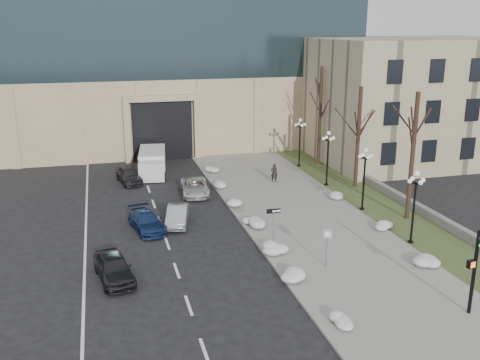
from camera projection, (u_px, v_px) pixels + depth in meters
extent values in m
plane|color=black|center=(327.00, 308.00, 26.02)|extent=(160.00, 160.00, 0.00)
cube|color=gray|center=(294.00, 209.00, 39.86)|extent=(9.00, 40.00, 0.12)
cube|color=gray|center=(236.00, 214.00, 38.74)|extent=(0.30, 40.00, 0.14)
cube|color=#324120|center=(373.00, 202.00, 41.47)|extent=(4.00, 40.00, 0.10)
cube|color=gray|center=(383.00, 189.00, 43.73)|extent=(0.50, 30.00, 0.70)
cube|color=tan|center=(169.00, 106.00, 63.36)|extent=(40.00, 20.00, 8.00)
cube|color=black|center=(161.00, 129.00, 54.80)|extent=(6.00, 2.50, 6.00)
cube|color=tan|center=(161.00, 98.00, 52.58)|extent=(7.50, 0.60, 0.60)
cube|color=tan|center=(127.00, 133.00, 52.63)|extent=(0.60, 0.60, 6.00)
cube|color=tan|center=(197.00, 130.00, 54.37)|extent=(0.60, 0.60, 6.00)
cube|color=tan|center=(415.00, 97.00, 55.76)|extent=(22.00, 18.00, 12.00)
cube|color=black|center=(388.00, 154.00, 46.41)|extent=(1.40, 0.25, 2.00)
cube|color=black|center=(429.00, 151.00, 47.40)|extent=(1.40, 0.25, 2.00)
cube|color=black|center=(467.00, 148.00, 48.39)|extent=(1.40, 0.25, 2.00)
cube|color=black|center=(391.00, 114.00, 45.43)|extent=(1.40, 0.25, 2.00)
cube|color=black|center=(433.00, 112.00, 46.42)|extent=(1.40, 0.25, 2.00)
cube|color=black|center=(472.00, 110.00, 47.41)|extent=(1.40, 0.25, 2.00)
cube|color=black|center=(395.00, 72.00, 44.45)|extent=(1.40, 0.25, 2.00)
cube|color=black|center=(437.00, 71.00, 45.44)|extent=(1.40, 0.25, 2.00)
cube|color=black|center=(477.00, 70.00, 46.43)|extent=(1.40, 0.25, 2.00)
imported|color=black|center=(114.00, 268.00, 28.72)|extent=(2.38, 4.40, 1.42)
imported|color=#9FA3A7|center=(177.00, 215.00, 36.79)|extent=(2.22, 4.13, 1.29)
imported|color=navy|center=(147.00, 221.00, 35.75)|extent=(2.52, 4.52, 1.24)
imported|color=silver|center=(195.00, 187.00, 43.23)|extent=(2.51, 4.72, 1.26)
imported|color=#2D2C31|center=(129.00, 175.00, 46.47)|extent=(2.37, 4.38, 1.42)
imported|color=black|center=(274.00, 173.00, 46.23)|extent=(0.69, 0.58, 1.62)
cube|color=silver|center=(152.00, 161.00, 49.81)|extent=(2.98, 5.52, 2.11)
cube|color=silver|center=(152.00, 171.00, 46.84)|extent=(2.41, 1.96, 1.69)
cylinder|color=black|center=(140.00, 177.00, 47.07)|extent=(0.36, 0.77, 0.74)
cylinder|color=black|center=(164.00, 176.00, 47.33)|extent=(0.36, 0.77, 0.74)
cylinder|color=black|center=(142.00, 164.00, 51.38)|extent=(0.36, 0.77, 0.74)
cylinder|color=black|center=(164.00, 163.00, 51.64)|extent=(0.36, 0.77, 0.74)
cylinder|color=slate|center=(273.00, 228.00, 32.92)|extent=(0.06, 0.06, 2.42)
cube|color=black|center=(274.00, 211.00, 32.60)|extent=(0.89, 0.10, 0.30)
cube|color=white|center=(276.00, 211.00, 32.61)|extent=(0.42, 0.04, 0.11)
cone|color=white|center=(280.00, 211.00, 32.65)|extent=(0.22, 0.26, 0.24)
cylinder|color=slate|center=(327.00, 250.00, 29.90)|extent=(0.06, 0.06, 2.30)
cube|color=white|center=(327.00, 234.00, 29.64)|extent=(0.49, 0.19, 0.50)
cube|color=black|center=(327.00, 234.00, 29.61)|extent=(0.42, 0.14, 0.44)
cube|color=white|center=(327.00, 234.00, 29.61)|extent=(0.36, 0.12, 0.38)
cylinder|color=black|center=(474.00, 273.00, 24.81)|extent=(0.17, 0.17, 4.32)
cylinder|color=black|center=(468.00, 314.00, 25.40)|extent=(0.54, 0.54, 0.11)
imported|color=black|center=(478.00, 246.00, 24.42)|extent=(0.35, 0.98, 0.19)
cube|color=black|center=(471.00, 264.00, 24.55)|extent=(0.41, 0.29, 0.38)
cube|color=orange|center=(473.00, 265.00, 24.45)|extent=(0.27, 0.07, 0.27)
ellipsoid|color=silver|center=(338.00, 323.00, 24.15)|extent=(1.10, 1.60, 0.36)
ellipsoid|color=silver|center=(297.00, 279.00, 28.34)|extent=(1.10, 1.60, 0.36)
ellipsoid|color=silver|center=(277.00, 249.00, 32.06)|extent=(1.10, 1.60, 0.36)
ellipsoid|color=silver|center=(249.00, 222.00, 36.49)|extent=(1.10, 1.60, 0.36)
ellipsoid|color=silver|center=(237.00, 203.00, 40.41)|extent=(1.10, 1.60, 0.36)
ellipsoid|color=silver|center=(223.00, 187.00, 44.43)|extent=(1.10, 1.60, 0.36)
ellipsoid|color=silver|center=(211.00, 170.00, 49.43)|extent=(1.10, 1.60, 0.36)
ellipsoid|color=silver|center=(429.00, 263.00, 30.27)|extent=(1.10, 1.60, 0.36)
ellipsoid|color=silver|center=(384.00, 226.00, 35.71)|extent=(1.10, 1.60, 0.36)
ellipsoid|color=silver|center=(337.00, 197.00, 41.78)|extent=(1.10, 1.60, 0.36)
ellipsoid|color=silver|center=(254.00, 224.00, 36.19)|extent=(1.10, 1.60, 0.36)
cylinder|color=black|center=(410.00, 242.00, 33.61)|extent=(0.36, 0.36, 0.20)
cylinder|color=black|center=(413.00, 214.00, 33.08)|extent=(0.14, 0.14, 4.00)
cylinder|color=black|center=(416.00, 183.00, 32.52)|extent=(0.10, 0.90, 0.10)
cylinder|color=black|center=(416.00, 183.00, 32.52)|extent=(0.90, 0.10, 0.10)
sphere|color=white|center=(417.00, 174.00, 32.35)|extent=(0.32, 0.32, 0.32)
sphere|color=white|center=(423.00, 180.00, 32.59)|extent=(0.28, 0.28, 0.28)
sphere|color=white|center=(410.00, 181.00, 32.37)|extent=(0.28, 0.28, 0.28)
sphere|color=white|center=(412.00, 179.00, 32.90)|extent=(0.28, 0.28, 0.28)
sphere|color=white|center=(421.00, 183.00, 32.06)|extent=(0.28, 0.28, 0.28)
cylinder|color=black|center=(362.00, 209.00, 39.64)|extent=(0.36, 0.36, 0.20)
cylinder|color=black|center=(364.00, 185.00, 39.11)|extent=(0.14, 0.14, 4.00)
cylinder|color=black|center=(365.00, 158.00, 38.55)|extent=(0.10, 0.90, 0.10)
cylinder|color=black|center=(365.00, 158.00, 38.55)|extent=(0.90, 0.10, 0.10)
sphere|color=white|center=(366.00, 150.00, 38.38)|extent=(0.32, 0.32, 0.32)
sphere|color=white|center=(371.00, 156.00, 38.62)|extent=(0.28, 0.28, 0.28)
sphere|color=white|center=(360.00, 157.00, 38.40)|extent=(0.28, 0.28, 0.28)
sphere|color=white|center=(363.00, 155.00, 38.93)|extent=(0.28, 0.28, 0.28)
sphere|color=white|center=(369.00, 158.00, 38.09)|extent=(0.28, 0.28, 0.28)
cylinder|color=black|center=(326.00, 185.00, 45.67)|extent=(0.36, 0.36, 0.20)
cylinder|color=black|center=(327.00, 163.00, 45.14)|extent=(0.14, 0.14, 4.00)
cylinder|color=black|center=(328.00, 140.00, 44.58)|extent=(0.10, 0.90, 0.10)
cylinder|color=black|center=(328.00, 140.00, 44.58)|extent=(0.90, 0.10, 0.10)
sphere|color=white|center=(329.00, 133.00, 44.41)|extent=(0.32, 0.32, 0.32)
sphere|color=white|center=(333.00, 138.00, 44.65)|extent=(0.28, 0.28, 0.28)
sphere|color=white|center=(323.00, 139.00, 44.43)|extent=(0.28, 0.28, 0.28)
sphere|color=white|center=(326.00, 137.00, 44.95)|extent=(0.28, 0.28, 0.28)
sphere|color=white|center=(331.00, 139.00, 44.12)|extent=(0.28, 0.28, 0.28)
cylinder|color=black|center=(299.00, 166.00, 51.70)|extent=(0.36, 0.36, 0.20)
cylinder|color=black|center=(300.00, 147.00, 51.17)|extent=(0.14, 0.14, 4.00)
cylinder|color=black|center=(300.00, 126.00, 50.61)|extent=(0.10, 0.90, 0.10)
cylinder|color=black|center=(300.00, 126.00, 50.61)|extent=(0.90, 0.10, 0.10)
sphere|color=white|center=(300.00, 120.00, 50.44)|extent=(0.32, 0.32, 0.32)
sphere|color=white|center=(305.00, 125.00, 50.68)|extent=(0.28, 0.28, 0.28)
sphere|color=white|center=(296.00, 125.00, 50.45)|extent=(0.28, 0.28, 0.28)
sphere|color=white|center=(299.00, 124.00, 50.98)|extent=(0.28, 0.28, 0.28)
sphere|color=white|center=(302.00, 126.00, 50.15)|extent=(0.28, 0.28, 0.28)
cylinder|color=black|center=(412.00, 158.00, 36.64)|extent=(0.32, 0.32, 9.00)
cylinder|color=black|center=(358.00, 138.00, 44.13)|extent=(0.32, 0.32, 8.50)
cylinder|color=black|center=(320.00, 117.00, 51.41)|extent=(0.32, 0.32, 9.50)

